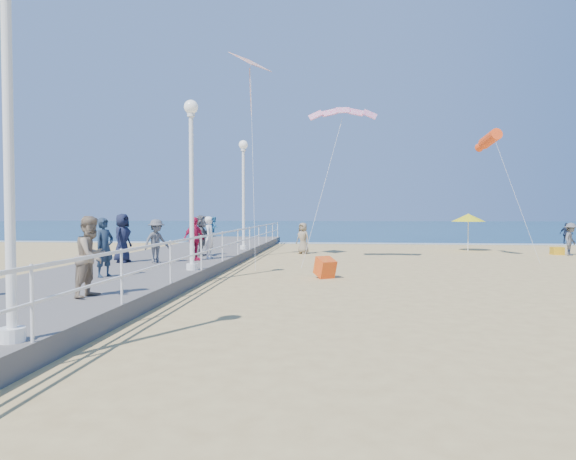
# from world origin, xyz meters

# --- Properties ---
(ground) EXTENTS (160.00, 160.00, 0.00)m
(ground) POSITION_xyz_m (0.00, 0.00, 0.00)
(ground) COLOR tan
(ground) RESTS_ON ground
(ocean) EXTENTS (160.00, 90.00, 0.05)m
(ocean) POSITION_xyz_m (0.00, 65.00, 0.01)
(ocean) COLOR #0C314C
(ocean) RESTS_ON ground
(surf_line) EXTENTS (160.00, 1.20, 0.04)m
(surf_line) POSITION_xyz_m (0.00, 20.50, 0.03)
(surf_line) COLOR silver
(surf_line) RESTS_ON ground
(boardwalk) EXTENTS (5.00, 44.00, 0.40)m
(boardwalk) POSITION_xyz_m (-7.50, 0.00, 0.20)
(boardwalk) COLOR slate
(boardwalk) RESTS_ON ground
(railing) EXTENTS (0.05, 42.00, 0.55)m
(railing) POSITION_xyz_m (-5.05, 0.00, 1.25)
(railing) COLOR white
(railing) RESTS_ON boardwalk
(lamp_post_near) EXTENTS (0.44, 0.44, 5.32)m
(lamp_post_near) POSITION_xyz_m (-5.35, -9.00, 3.66)
(lamp_post_near) COLOR white
(lamp_post_near) RESTS_ON boardwalk
(lamp_post_mid) EXTENTS (0.44, 0.44, 5.32)m
(lamp_post_mid) POSITION_xyz_m (-5.35, 0.00, 3.66)
(lamp_post_mid) COLOR white
(lamp_post_mid) RESTS_ON boardwalk
(lamp_post_far) EXTENTS (0.44, 0.44, 5.32)m
(lamp_post_far) POSITION_xyz_m (-5.35, 9.00, 3.66)
(lamp_post_far) COLOR white
(lamp_post_far) RESTS_ON boardwalk
(woman_holding_toddler) EXTENTS (0.45, 0.63, 1.65)m
(woman_holding_toddler) POSITION_xyz_m (-5.76, 3.94, 1.23)
(woman_holding_toddler) COLOR white
(woman_holding_toddler) RESTS_ON boardwalk
(toddler_held) EXTENTS (0.33, 0.41, 0.79)m
(toddler_held) POSITION_xyz_m (-5.61, 4.09, 1.65)
(toddler_held) COLOR teal
(toddler_held) RESTS_ON boardwalk
(spectator_0) EXTENTS (0.60, 0.71, 1.67)m
(spectator_0) POSITION_xyz_m (-7.30, -1.95, 1.23)
(spectator_0) COLOR #1C2B3E
(spectator_0) RESTS_ON boardwalk
(spectator_1) EXTENTS (0.78, 0.94, 1.74)m
(spectator_1) POSITION_xyz_m (-6.06, -5.21, 1.27)
(spectator_1) COLOR gray
(spectator_1) RESTS_ON boardwalk
(spectator_2) EXTENTS (1.05, 1.16, 1.57)m
(spectator_2) POSITION_xyz_m (-7.23, 2.02, 1.18)
(spectator_2) COLOR #555659
(spectator_2) RESTS_ON boardwalk
(spectator_3) EXTENTS (0.85, 1.02, 1.64)m
(spectator_3) POSITION_xyz_m (-6.15, 3.07, 1.22)
(spectator_3) COLOR #C51847
(spectator_3) RESTS_ON boardwalk
(spectator_4) EXTENTS (0.66, 0.92, 1.77)m
(spectator_4) POSITION_xyz_m (-8.54, 2.13, 1.28)
(spectator_4) COLOR #161B32
(spectator_4) RESTS_ON boardwalk
(spectator_5) EXTENTS (0.62, 1.61, 1.70)m
(spectator_5) POSITION_xyz_m (-6.43, 5.15, 1.25)
(spectator_5) COLOR slate
(spectator_5) RESTS_ON boardwalk
(beach_walker_a) EXTENTS (1.17, 1.24, 1.68)m
(beach_walker_a) POSITION_xyz_m (11.06, 11.56, 0.84)
(beach_walker_a) COLOR #58595D
(beach_walker_a) RESTS_ON ground
(beach_walker_b) EXTENTS (0.86, 0.88, 1.49)m
(beach_walker_b) POSITION_xyz_m (14.84, 20.90, 0.74)
(beach_walker_b) COLOR #1B253D
(beach_walker_b) RESTS_ON ground
(beach_walker_c) EXTENTS (0.97, 0.90, 1.66)m
(beach_walker_c) POSITION_xyz_m (-2.60, 11.48, 0.83)
(beach_walker_c) COLOR gray
(beach_walker_c) RESTS_ON ground
(box_kite) EXTENTS (0.84, 0.89, 0.74)m
(box_kite) POSITION_xyz_m (-1.20, 1.44, 0.30)
(box_kite) COLOR red
(box_kite) RESTS_ON ground
(beach_umbrella) EXTENTS (1.90, 1.90, 2.14)m
(beach_umbrella) POSITION_xyz_m (6.67, 14.33, 1.91)
(beach_umbrella) COLOR white
(beach_umbrella) RESTS_ON ground
(beach_chair_left) EXTENTS (0.55, 0.55, 0.40)m
(beach_chair_left) POSITION_xyz_m (10.65, 12.13, 0.20)
(beach_chair_left) COLOR gold
(beach_chair_left) RESTS_ON ground
(kite_parafoil) EXTENTS (3.07, 0.94, 0.65)m
(kite_parafoil) POSITION_xyz_m (-0.57, 7.01, 6.69)
(kite_parafoil) COLOR #EB1B60
(kite_windsock) EXTENTS (0.95, 2.36, 1.01)m
(kite_windsock) POSITION_xyz_m (6.40, 9.40, 5.69)
(kite_windsock) COLOR #FF4715
(kite_diamond_redwhite) EXTENTS (1.86, 1.93, 0.76)m
(kite_diamond_redwhite) POSITION_xyz_m (-4.66, 7.03, 8.90)
(kite_diamond_redwhite) COLOR #E3461A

